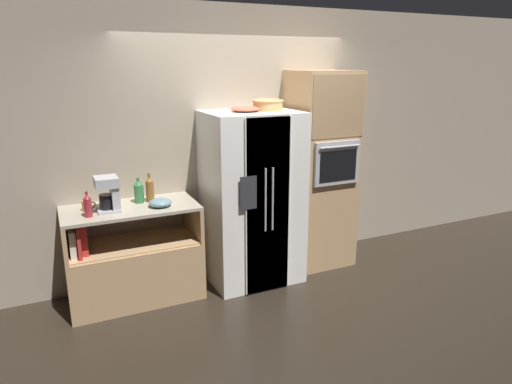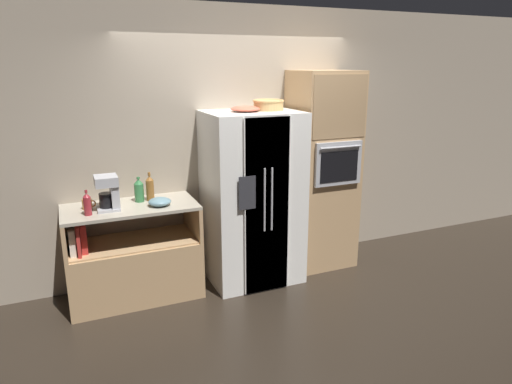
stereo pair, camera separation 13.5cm
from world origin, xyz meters
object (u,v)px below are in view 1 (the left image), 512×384
(fruit_bowl, at_px, (245,109))
(coffee_maker, at_px, (110,192))
(wicker_basket, at_px, (268,104))
(bottle_tall, at_px, (88,205))
(bottle_short, at_px, (150,189))
(mixing_bowl, at_px, (160,203))
(mug, at_px, (87,206))
(refrigerator, at_px, (252,198))
(wall_oven, at_px, (321,170))
(bottle_wide, at_px, (139,191))

(fruit_bowl, xyz_separation_m, coffee_maker, (-1.32, 0.01, -0.69))
(wicker_basket, relative_size, coffee_maker, 1.00)
(bottle_tall, relative_size, bottle_short, 0.81)
(wicker_basket, bearing_deg, mixing_bowl, -175.11)
(fruit_bowl, height_order, bottle_tall, fruit_bowl)
(bottle_tall, bearing_deg, mug, 87.51)
(bottle_short, relative_size, coffee_maker, 0.89)
(mixing_bowl, relative_size, coffee_maker, 0.67)
(refrigerator, xyz_separation_m, wall_oven, (0.87, 0.07, 0.20))
(bottle_wide, bearing_deg, bottle_tall, -153.61)
(refrigerator, relative_size, fruit_bowl, 6.17)
(refrigerator, bearing_deg, coffee_maker, 179.13)
(bottle_tall, distance_m, mixing_bowl, 0.64)
(fruit_bowl, distance_m, bottle_tall, 1.71)
(bottle_short, bearing_deg, coffee_maker, -160.28)
(wall_oven, relative_size, bottle_wide, 8.86)
(refrigerator, xyz_separation_m, mug, (-1.59, 0.11, 0.10))
(mixing_bowl, bearing_deg, bottle_wide, 125.85)
(fruit_bowl, distance_m, mixing_bowl, 1.21)
(wall_oven, height_order, fruit_bowl, wall_oven)
(wall_oven, relative_size, coffee_maker, 6.81)
(wicker_basket, relative_size, fruit_bowl, 1.11)
(refrigerator, bearing_deg, bottle_wide, 171.36)
(mug, bearing_deg, fruit_bowl, -3.89)
(wall_oven, relative_size, fruit_bowl, 7.52)
(bottle_short, xyz_separation_m, coffee_maker, (-0.39, -0.14, 0.05))
(bottle_short, distance_m, bottle_wide, 0.11)
(mug, relative_size, mixing_bowl, 0.57)
(bottle_tall, height_order, coffee_maker, coffee_maker)
(wall_oven, distance_m, fruit_bowl, 1.18)
(wicker_basket, relative_size, bottle_short, 1.12)
(fruit_bowl, bearing_deg, wall_oven, 3.80)
(bottle_tall, distance_m, coffee_maker, 0.23)
(wicker_basket, bearing_deg, bottle_wide, 175.20)
(bottle_wide, xyz_separation_m, mixing_bowl, (0.15, -0.21, -0.08))
(wicker_basket, bearing_deg, coffee_maker, -178.66)
(coffee_maker, bearing_deg, wicker_basket, 1.34)
(refrigerator, bearing_deg, bottle_short, 170.96)
(bottle_short, xyz_separation_m, mixing_bowl, (0.05, -0.20, -0.09))
(bottle_short, distance_m, coffee_maker, 0.42)
(wicker_basket, xyz_separation_m, bottle_wide, (-1.31, 0.11, -0.78))
(refrigerator, distance_m, mixing_bowl, 0.97)
(wall_oven, relative_size, wicker_basket, 6.80)
(wicker_basket, bearing_deg, bottle_tall, -175.85)
(wicker_basket, distance_m, bottle_short, 1.43)
(refrigerator, distance_m, mug, 1.60)
(refrigerator, relative_size, mug, 14.58)
(bottle_short, bearing_deg, wicker_basket, -4.81)
(wall_oven, relative_size, bottle_short, 7.63)
(mixing_bowl, bearing_deg, mug, 166.30)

